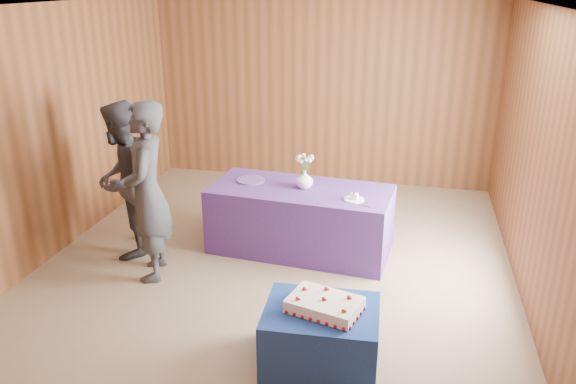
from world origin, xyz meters
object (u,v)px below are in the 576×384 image
(guest_left, at_px, (148,192))
(sheet_cake, at_px, (324,305))
(serving_table, at_px, (300,219))
(cake_table, at_px, (321,336))
(guest_right, at_px, (123,180))
(vase, at_px, (304,179))

(guest_left, bearing_deg, sheet_cake, 43.83)
(serving_table, bearing_deg, guest_left, -141.54)
(cake_table, height_order, guest_right, guest_right)
(vase, xyz_separation_m, guest_left, (-1.42, -0.93, 0.07))
(guest_left, bearing_deg, guest_right, -148.05)
(guest_left, xyz_separation_m, guest_right, (-0.49, 0.42, -0.06))
(serving_table, height_order, sheet_cake, serving_table)
(sheet_cake, xyz_separation_m, guest_left, (-1.97, 1.06, 0.37))
(serving_table, height_order, guest_left, guest_left)
(serving_table, relative_size, guest_left, 1.08)
(sheet_cake, bearing_deg, guest_right, 164.31)
(sheet_cake, relative_size, vase, 3.24)
(serving_table, height_order, vase, vase)
(sheet_cake, bearing_deg, cake_table, -170.99)
(cake_table, bearing_deg, vase, 102.11)
(sheet_cake, height_order, guest_right, guest_right)
(guest_right, bearing_deg, vase, 95.69)
(cake_table, height_order, vase, vase)
(sheet_cake, bearing_deg, serving_table, 121.95)
(serving_table, relative_size, guest_right, 1.15)
(vase, height_order, guest_right, guest_right)
(serving_table, distance_m, sheet_cake, 2.06)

